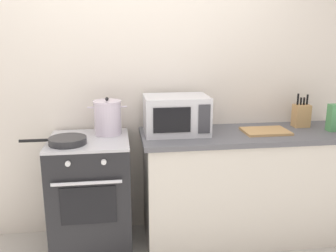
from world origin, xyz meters
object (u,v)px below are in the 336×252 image
at_px(microwave, 176,115).
at_px(knife_block, 301,115).
at_px(stock_pot, 108,117).
at_px(frying_pan, 67,141).
at_px(cutting_board, 265,131).
at_px(pasta_box, 333,118).
at_px(stove, 91,195).

xyz_separation_m(microwave, knife_block, (1.08, 0.06, -0.05)).
bearing_deg(stock_pot, frying_pan, -141.07).
distance_m(stock_pot, cutting_board, 1.26).
distance_m(microwave, pasta_box, 1.28).
distance_m(frying_pan, microwave, 0.86).
distance_m(stove, pasta_box, 2.04).
xyz_separation_m(stove, pasta_box, (1.95, -0.03, 0.57)).
relative_size(microwave, knife_block, 1.76).
relative_size(frying_pan, knife_block, 1.65).
bearing_deg(pasta_box, knife_block, 137.92).
bearing_deg(stove, microwave, 6.62).
bearing_deg(stove, frying_pan, -142.10).
xyz_separation_m(stove, knife_block, (1.77, 0.14, 0.56)).
distance_m(stove, microwave, 0.92).
bearing_deg(frying_pan, cutting_board, 4.19).
height_order(frying_pan, knife_block, knife_block).
bearing_deg(pasta_box, frying_pan, -177.73).
height_order(frying_pan, pasta_box, pasta_box).
bearing_deg(frying_pan, stock_pot, 38.93).
bearing_deg(pasta_box, cutting_board, 176.91).
xyz_separation_m(stove, frying_pan, (-0.14, -0.11, 0.48)).
xyz_separation_m(cutting_board, pasta_box, (0.56, -0.03, 0.10)).
distance_m(microwave, knife_block, 1.09).
height_order(stove, microwave, microwave).
height_order(stock_pot, pasta_box, stock_pot).
bearing_deg(microwave, pasta_box, -4.85).
height_order(stock_pot, microwave, microwave).
relative_size(stove, pasta_box, 4.18).
height_order(stock_pot, frying_pan, stock_pot).
height_order(cutting_board, pasta_box, pasta_box).
distance_m(frying_pan, knife_block, 1.93).
bearing_deg(stove, cutting_board, 0.05).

